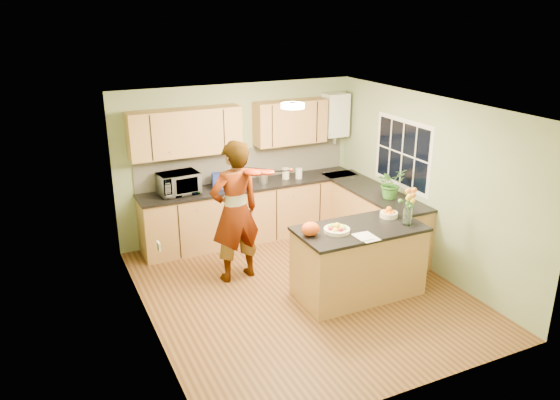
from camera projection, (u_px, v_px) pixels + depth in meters
name	position (u px, v px, depth m)	size (l,w,h in m)	color
floor	(301.00, 291.00, 7.36)	(4.50, 4.50, 0.00)	#543018
ceiling	(304.00, 106.00, 6.52)	(4.00, 4.50, 0.02)	white
wall_back	(239.00, 161.00, 8.86)	(4.00, 0.02, 2.50)	gray
wall_front	(415.00, 280.00, 5.03)	(4.00, 0.02, 2.50)	gray
wall_left	(145.00, 230.00, 6.14)	(0.02, 4.50, 2.50)	gray
wall_right	(427.00, 184.00, 7.75)	(0.02, 4.50, 2.50)	gray
back_counter	(252.00, 211.00, 8.90)	(3.64, 0.62, 0.94)	#AF8846
right_counter	(372.00, 218.00, 8.61)	(0.62, 2.24, 0.94)	#AF8846
splashback	(245.00, 164.00, 8.90)	(3.60, 0.02, 0.52)	beige
upper_cabinets	(231.00, 128.00, 8.44)	(3.20, 0.34, 0.70)	#AF8846
boiler	(335.00, 115.00, 9.19)	(0.40, 0.30, 0.86)	white
window_right	(402.00, 153.00, 8.15)	(0.01, 1.30, 1.05)	white
light_switch	(159.00, 246.00, 5.61)	(0.02, 0.09, 0.09)	white
ceiling_lamp	(293.00, 106.00, 6.79)	(0.30, 0.30, 0.07)	#FFEABF
peninsula_island	(358.00, 261.00, 7.15)	(1.66, 0.85, 0.95)	#AF8846
fruit_dish	(337.00, 229.00, 6.83)	(0.33, 0.33, 0.12)	beige
orange_bowl	(389.00, 213.00, 7.32)	(0.24, 0.24, 0.14)	beige
flower_vase	(409.00, 200.00, 6.96)	(0.28, 0.28, 0.52)	silver
orange_bag	(310.00, 229.00, 6.72)	(0.23, 0.20, 0.18)	#E04C12
papers	(367.00, 237.00, 6.69)	(0.22, 0.30, 0.01)	silver
violinist	(235.00, 212.00, 7.40)	(0.73, 0.48, 1.99)	tan
violin	(254.00, 172.00, 7.10)	(0.66, 0.27, 0.13)	#591A05
microwave	(179.00, 183.00, 8.23)	(0.59, 0.40, 0.33)	white
blue_box	(221.00, 181.00, 8.52)	(0.29, 0.21, 0.23)	navy
kettle	(263.00, 176.00, 8.75)	(0.15, 0.15, 0.27)	silver
jar_cream	(286.00, 173.00, 8.97)	(0.12, 0.12, 0.18)	beige
jar_white	(299.00, 173.00, 8.99)	(0.11, 0.11, 0.17)	white
potted_plant	(391.00, 183.00, 8.03)	(0.41, 0.35, 0.45)	#387928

